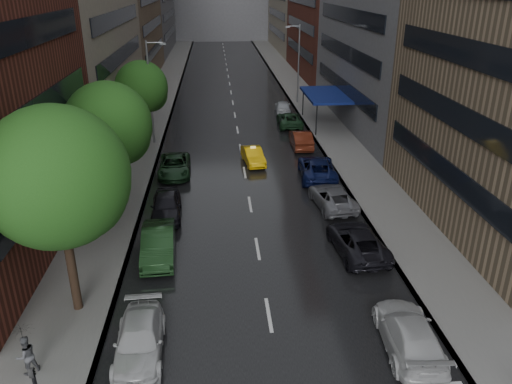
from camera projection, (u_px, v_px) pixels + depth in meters
ground at (280, 381)px, 18.75m from camera, size 220.00×220.00×0.00m
road at (232, 96)px, 64.56m from camera, size 14.00×140.00×0.01m
sidewalk_left at (161, 96)px, 63.86m from camera, size 4.00×140.00×0.15m
sidewalk_right at (300, 94)px, 65.21m from camera, size 4.00×140.00×0.15m
tree_near at (57, 178)px, 20.18m from camera, size 5.95×5.95×9.49m
tree_mid at (108, 125)px, 30.08m from camera, size 5.29×5.29×8.44m
tree_far at (141, 87)px, 44.11m from camera, size 4.67×4.67×7.44m
taxi at (253, 156)px, 40.57m from camera, size 1.92×4.15×1.32m
parked_cars_left at (164, 217)px, 29.98m from camera, size 2.52×25.08×1.61m
parked_cars_right at (318, 171)px, 37.18m from camera, size 3.04×43.85×1.57m
ped_black_umbrella at (24, 346)px, 18.45m from camera, size 0.99×0.98×2.09m
street_lamp_left at (151, 91)px, 43.74m from camera, size 1.74×0.22×9.00m
street_lamp_right at (298, 62)px, 58.64m from camera, size 1.74×0.22×9.00m
awning at (325, 95)px, 50.26m from camera, size 4.00×8.00×3.12m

